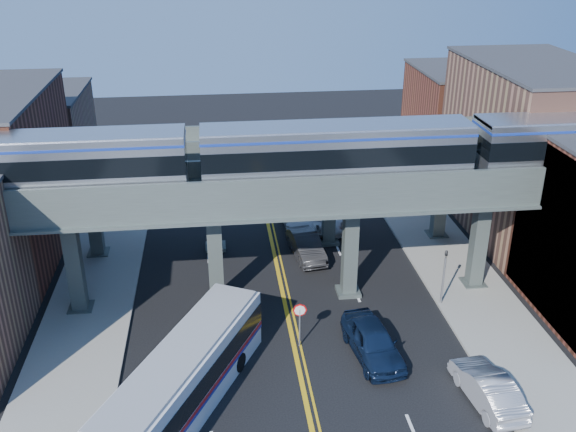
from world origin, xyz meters
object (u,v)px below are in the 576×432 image
Objects in this scene: transit_train at (337,151)px; car_lane_d at (297,214)px; car_parked_curb at (487,388)px; car_lane_c at (322,218)px; stop_sign at (300,318)px; car_lane_b at (306,246)px; car_lane_a at (373,341)px; traffic_signal at (444,271)px; transit_bus at (184,380)px.

transit_train is 13.27m from car_lane_d.
transit_train reaches higher than car_parked_curb.
transit_train is at bearing -103.72° from car_lane_c.
stop_sign is 10.29m from car_lane_b.
car_lane_a is at bearing -88.15° from car_lane_b.
car_lane_b is (1.82, 10.08, -0.95)m from stop_sign.
traffic_signal is at bearing -73.55° from car_lane_c.
car_lane_a reaches higher than car_parked_curb.
traffic_signal is at bearing -36.91° from transit_bus.
transit_train is at bearing 91.35° from car_lane_a.
transit_bus is 2.45× the size of car_parked_curb.
transit_train is at bearing -68.71° from car_parked_curb.
car_lane_c is 1.12× the size of car_parked_curb.
car_lane_d reaches higher than car_lane_c.
car_lane_a is 16.67m from car_lane_d.
transit_bus is at bearing -133.28° from transit_train.
car_lane_d is (7.85, 19.43, -0.76)m from transit_bus.
transit_bus is 2.43× the size of car_lane_b.
traffic_signal reaches higher than stop_sign.
transit_bus is 2.06× the size of car_lane_d.
car_lane_b is 5.17m from car_lane_d.
transit_train reaches higher than stop_sign.
stop_sign is 15.40m from car_lane_d.
stop_sign reaches higher than car_lane_c.
car_lane_b is 16.80m from car_parked_curb.
car_lane_c is 0.94× the size of car_lane_d.
transit_bus reaches higher than car_lane_c.
car_lane_b is at bearing -1.31° from transit_bus.
car_lane_a reaches higher than car_lane_d.
traffic_signal is 0.84× the size of car_parked_curb.
transit_bus is 21.12m from car_lane_c.
car_lane_d is at bearing -79.57° from car_parked_curb.
traffic_signal is 16.51m from transit_bus.
transit_bus is (-8.64, -9.18, -7.64)m from transit_train.
car_lane_d is at bearing 82.91° from stop_sign.
car_lane_a is at bearing -46.19° from transit_bus.
traffic_signal is at bearing 18.63° from stop_sign.
car_lane_b is at bearing -74.18° from car_parked_curb.
car_lane_c is at bearing -23.08° from car_lane_d.
stop_sign reaches higher than car_lane_a.
traffic_signal is 0.34× the size of transit_bus.
transit_bus is at bearing -11.66° from car_parked_curb.
car_lane_b is 0.85× the size of car_lane_d.
car_lane_c is at bearing 82.41° from car_lane_a.
transit_train is 14.74m from transit_bus.
stop_sign is 0.45× the size of car_lane_d.
transit_bus is 2.19× the size of car_lane_c.
car_lane_b is at bearing 99.69° from transit_train.
car_lane_b is (-1.85, 11.40, -0.09)m from car_lane_a.
car_lane_b is at bearing 91.72° from car_lane_a.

